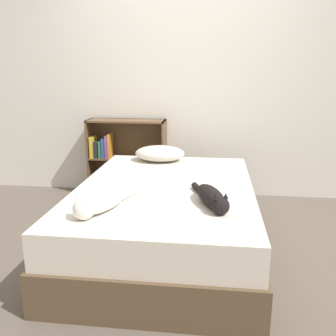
{
  "coord_description": "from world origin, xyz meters",
  "views": [
    {
      "loc": [
        0.36,
        -2.74,
        1.4
      ],
      "look_at": [
        0.0,
        0.15,
        0.62
      ],
      "focal_mm": 40.0,
      "sensor_mm": 36.0,
      "label": 1
    }
  ],
  "objects": [
    {
      "name": "ground_plane",
      "position": [
        0.0,
        0.0,
        0.0
      ],
      "size": [
        8.0,
        8.0,
        0.0
      ],
      "primitive_type": "plane",
      "color": "brown"
    },
    {
      "name": "wall_back",
      "position": [
        0.0,
        1.44,
        1.25
      ],
      "size": [
        8.0,
        0.06,
        2.5
      ],
      "color": "silver",
      "rests_on": "ground_plane"
    },
    {
      "name": "bed",
      "position": [
        0.0,
        0.0,
        0.26
      ],
      "size": [
        1.37,
        2.02,
        0.52
      ],
      "color": "brown",
      "rests_on": "ground_plane"
    },
    {
      "name": "pillow",
      "position": [
        -0.16,
        0.8,
        0.6
      ],
      "size": [
        0.48,
        0.37,
        0.15
      ],
      "color": "beige",
      "rests_on": "bed"
    },
    {
      "name": "cat_light",
      "position": [
        -0.34,
        -0.58,
        0.59
      ],
      "size": [
        0.32,
        0.6,
        0.16
      ],
      "rotation": [
        0.0,
        0.0,
        4.35
      ],
      "color": "white",
      "rests_on": "bed"
    },
    {
      "name": "cat_dark",
      "position": [
        0.36,
        -0.41,
        0.58
      ],
      "size": [
        0.29,
        0.58,
        0.14
      ],
      "rotation": [
        0.0,
        0.0,
        5.07
      ],
      "color": "black",
      "rests_on": "bed"
    },
    {
      "name": "bookshelf",
      "position": [
        -0.65,
        1.31,
        0.45
      ],
      "size": [
        0.86,
        0.26,
        0.86
      ],
      "color": "brown",
      "rests_on": "ground_plane"
    }
  ]
}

